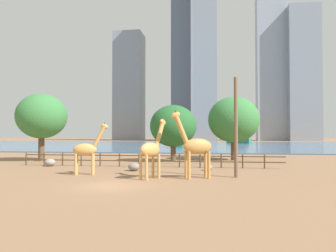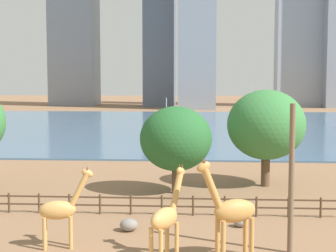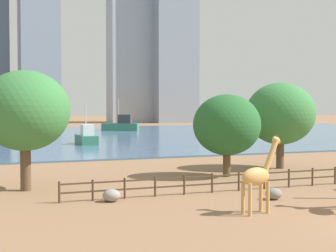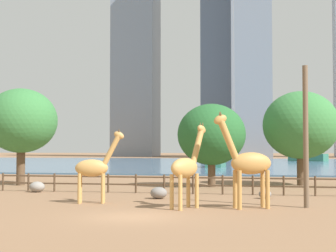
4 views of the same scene
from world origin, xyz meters
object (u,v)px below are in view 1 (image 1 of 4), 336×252
Objects in this scene: giraffe_young at (195,146)px; boat_ferry at (179,143)px; boulder_near_fence at (50,162)px; boulder_by_pole at (134,167)px; giraffe_companion at (151,149)px; tree_center_broad at (42,116)px; tree_left_large at (173,126)px; utility_pole at (236,127)px; boulder_small at (208,167)px; giraffe_tall at (87,150)px; tree_right_tall at (234,120)px; boat_sailboat at (240,140)px.

boat_ferry reaches higher than giraffe_young.
boulder_near_fence is 0.16× the size of boat_ferry.
boulder_by_pole is at bearing -17.43° from boulder_near_fence.
giraffe_companion is 14.31m from boulder_near_fence.
boulder_by_pole is at bearing 56.14° from giraffe_companion.
tree_center_broad is at bearing 125.56° from boulder_near_fence.
tree_left_large is (2.21, 10.21, 3.85)m from boulder_by_pole.
giraffe_companion is 6.55m from utility_pole.
tree_left_large is (-4.25, 8.96, 3.93)m from boulder_small.
boulder_near_fence is at bearing 173.86° from boulder_small.
tree_left_large reaches higher than giraffe_tall.
boulder_small is 0.10× the size of tree_center_broad.
boulder_small is at bearing 115.84° from utility_pole.
boulder_by_pole is 47.32m from boat_ferry.
boulder_near_fence is 0.14× the size of tree_right_tall.
tree_right_tall is (0.80, 16.51, 1.28)m from utility_pole.
boulder_near_fence is 14.24m from tree_left_large.
tree_left_large is at bearing 31.87° from boulder_near_fence.
giraffe_tall is at bearing 106.75° from boat_sailboat.
boat_sailboat is at bearing 79.92° from tree_left_large.
boulder_small is 13.30m from tree_right_tall.
tree_left_large is 16.08m from tree_center_broad.
tree_center_broad is 0.94× the size of boat_sailboat.
boulder_small is (-2.15, 4.45, -3.48)m from utility_pole.
boulder_near_fence is at bearing -148.13° from tree_left_large.
tree_center_broad reaches higher than boulder_small.
utility_pole reaches higher than giraffe_companion.
giraffe_young is at bearing -170.41° from boat_ferry.
boat_sailboat is at bearing -21.05° from boat_ferry.
giraffe_companion is 0.68× the size of boat_ferry.
boat_sailboat is (16.84, 39.21, 0.25)m from boat_ferry.
utility_pole is 0.87× the size of boat_sailboat.
boat_ferry is at bearing 71.63° from tree_center_broad.
giraffe_young is 0.64× the size of tree_right_tall.
giraffe_tall is 91.64m from boat_sailboat.
giraffe_tall is at bearing -48.74° from tree_center_broad.
tree_center_broad reaches higher than giraffe_companion.
boulder_by_pole is 11.13m from tree_left_large.
boulder_near_fence is at bearing 161.16° from utility_pole.
giraffe_young is 16.79m from boulder_near_fence.
boulder_by_pole is at bearing -61.26° from giraffe_young.
giraffe_tall is at bearing -155.07° from boulder_small.
tree_left_large reaches higher than boulder_by_pole.
giraffe_companion is 0.57× the size of tree_right_tall.
giraffe_companion is at bearing -29.53° from giraffe_tall.
giraffe_companion is at bearing -62.62° from boulder_by_pole.
giraffe_young is 0.67× the size of utility_pole.
tree_left_large is at bearing -101.15° from giraffe_young.
giraffe_tall is at bearing -31.18° from giraffe_young.
tree_left_large reaches higher than boulder_near_fence.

